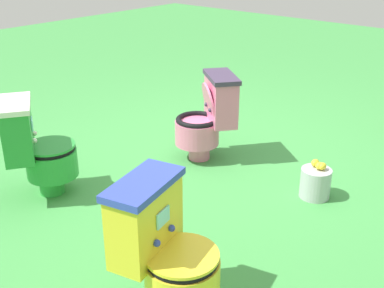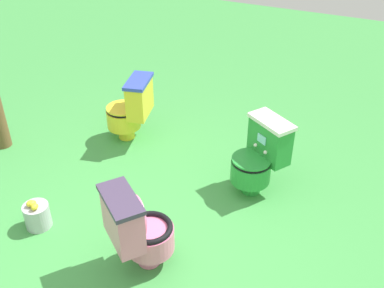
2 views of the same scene
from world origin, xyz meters
name	(u,v)px [view 1 (image 1 of 2)]	position (x,y,z in m)	size (l,w,h in m)	color
ground	(218,162)	(0.00, 0.00, 0.00)	(14.00, 14.00, 0.00)	#429947
toilet_pink	(208,117)	(-0.01, -0.13, 0.37)	(0.64, 0.62, 0.73)	pink
toilet_yellow	(166,251)	(1.56, 0.89, 0.37)	(0.51, 0.57, 0.73)	yellow
toilet_green	(37,148)	(1.28, -0.65, 0.37)	(0.63, 0.60, 0.73)	green
lemon_bucket	(316,182)	(-0.01, 0.89, 0.12)	(0.22, 0.22, 0.28)	#B7B7BF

